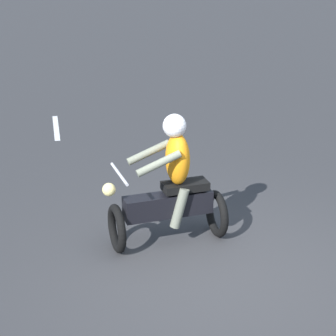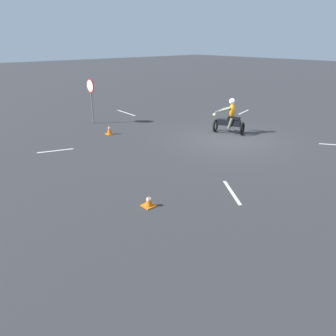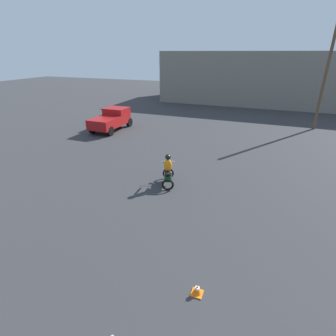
{
  "view_description": "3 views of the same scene",
  "coord_description": "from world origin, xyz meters",
  "px_view_note": "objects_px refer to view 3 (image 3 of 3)",
  "views": [
    {
      "loc": [
        0.2,
        6.43,
        3.83
      ],
      "look_at": [
        0.72,
        -0.82,
        1.0
      ],
      "focal_mm": 70.0,
      "sensor_mm": 36.0,
      "label": 1
    },
    {
      "loc": [
        -8.75,
        11.27,
        4.19
      ],
      "look_at": [
        -2.5,
        5.8,
        0.9
      ],
      "focal_mm": 35.0,
      "sensor_mm": 36.0,
      "label": 2
    },
    {
      "loc": [
        -1.4,
        1.33,
        6.2
      ],
      "look_at": [
        -5.71,
        12.42,
        0.9
      ],
      "focal_mm": 28.0,
      "sensor_mm": 36.0,
      "label": 3
    }
  ],
  "objects_px": {
    "traffic_cone_mid_left": "(197,290)",
    "utility_pole_far": "(325,77)",
    "pickup_truck": "(111,119)",
    "motorcycle_rider_background": "(168,171)"
  },
  "relations": [
    {
      "from": "pickup_truck",
      "to": "traffic_cone_mid_left",
      "type": "bearing_deg",
      "value": -49.86
    },
    {
      "from": "motorcycle_rider_background",
      "to": "traffic_cone_mid_left",
      "type": "xyz_separation_m",
      "value": [
        3.15,
        -5.86,
        -0.58
      ]
    },
    {
      "from": "motorcycle_rider_background",
      "to": "traffic_cone_mid_left",
      "type": "bearing_deg",
      "value": -81.97
    },
    {
      "from": "traffic_cone_mid_left",
      "to": "utility_pole_far",
      "type": "xyz_separation_m",
      "value": [
        4.93,
        20.26,
        4.14
      ]
    },
    {
      "from": "traffic_cone_mid_left",
      "to": "pickup_truck",
      "type": "bearing_deg",
      "value": 129.83
    },
    {
      "from": "traffic_cone_mid_left",
      "to": "utility_pole_far",
      "type": "relative_size",
      "value": 0.04
    },
    {
      "from": "motorcycle_rider_background",
      "to": "utility_pole_far",
      "type": "height_order",
      "value": "utility_pole_far"
    },
    {
      "from": "motorcycle_rider_background",
      "to": "traffic_cone_mid_left",
      "type": "height_order",
      "value": "motorcycle_rider_background"
    },
    {
      "from": "traffic_cone_mid_left",
      "to": "utility_pole_far",
      "type": "bearing_deg",
      "value": 76.33
    },
    {
      "from": "pickup_truck",
      "to": "utility_pole_far",
      "type": "relative_size",
      "value": 0.48
    }
  ]
}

